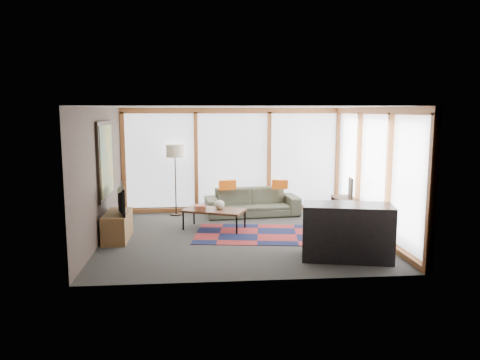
{
  "coord_description": "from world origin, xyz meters",
  "views": [
    {
      "loc": [
        -0.85,
        -9.18,
        2.53
      ],
      "look_at": [
        0.0,
        0.4,
        1.1
      ],
      "focal_mm": 35.0,
      "sensor_mm": 36.0,
      "label": 1
    }
  ],
  "objects": [
    {
      "name": "pillow_right",
      "position": [
        1.1,
        1.86,
        0.76
      ],
      "size": [
        0.41,
        0.18,
        0.22
      ],
      "primitive_type": "cube",
      "rotation": [
        0.0,
        0.0,
        -0.17
      ],
      "color": "#DE5C10",
      "rests_on": "sofa"
    },
    {
      "name": "bookshelf",
      "position": [
        2.43,
        0.16,
        0.29
      ],
      "size": [
        0.43,
        2.34,
        0.59
      ],
      "primitive_type": null,
      "color": "#382612",
      "rests_on": "ground"
    },
    {
      "name": "pillow_left",
      "position": [
        -0.17,
        1.85,
        0.77
      ],
      "size": [
        0.42,
        0.22,
        0.22
      ],
      "primitive_type": "cube",
      "rotation": [
        0.0,
        0.0,
        0.25
      ],
      "color": "#DE5C10",
      "rests_on": "sofa"
    },
    {
      "name": "television",
      "position": [
        -2.43,
        -0.06,
        0.81
      ],
      "size": [
        0.29,
        0.93,
        0.53
      ],
      "primitive_type": "imported",
      "rotation": [
        0.0,
        0.0,
        1.76
      ],
      "color": "black",
      "rests_on": "tv_console"
    },
    {
      "name": "room_envelope",
      "position": [
        0.49,
        0.56,
        1.54
      ],
      "size": [
        5.52,
        5.02,
        2.62
      ],
      "color": "#423730",
      "rests_on": "ground"
    },
    {
      "name": "shelf_picture",
      "position": [
        2.53,
        0.88,
        0.81
      ],
      "size": [
        0.09,
        0.34,
        0.45
      ],
      "primitive_type": "cube",
      "rotation": [
        0.0,
        0.0,
        -0.13
      ],
      "color": "black",
      "rests_on": "bookshelf"
    },
    {
      "name": "tv_console",
      "position": [
        -2.47,
        -0.01,
        0.27
      ],
      "size": [
        0.45,
        1.09,
        0.55
      ],
      "primitive_type": "cube",
      "color": "brown",
      "rests_on": "ground"
    },
    {
      "name": "bowl_b",
      "position": [
        2.38,
        -0.06,
        0.63
      ],
      "size": [
        0.19,
        0.19,
        0.09
      ],
      "primitive_type": "ellipsoid",
      "rotation": [
        0.0,
        0.0,
        -0.1
      ],
      "color": "black",
      "rests_on": "bookshelf"
    },
    {
      "name": "book_stack",
      "position": [
        -0.84,
        0.7,
        0.47
      ],
      "size": [
        0.25,
        0.3,
        0.09
      ],
      "primitive_type": "cube",
      "rotation": [
        0.0,
        0.0,
        0.12
      ],
      "color": "brown",
      "rests_on": "coffee_table"
    },
    {
      "name": "vase",
      "position": [
        -0.42,
        0.7,
        0.52
      ],
      "size": [
        0.25,
        0.25,
        0.19
      ],
      "primitive_type": "ellipsoid",
      "rotation": [
        0.0,
        0.0,
        -0.12
      ],
      "color": "beige",
      "rests_on": "coffee_table"
    },
    {
      "name": "ground",
      "position": [
        0.0,
        0.0,
        0.0
      ],
      "size": [
        5.5,
        5.5,
        0.0
      ],
      "primitive_type": "plane",
      "color": "#2A2927",
      "rests_on": "ground"
    },
    {
      "name": "rug",
      "position": [
        0.34,
        0.12,
        0.01
      ],
      "size": [
        2.75,
        1.98,
        0.01
      ],
      "primitive_type": "cube",
      "rotation": [
        0.0,
        0.0,
        -0.14
      ],
      "color": "maroon",
      "rests_on": "ground"
    },
    {
      "name": "bar_counter",
      "position": [
        1.66,
        -1.59,
        0.48
      ],
      "size": [
        1.62,
        1.02,
        0.95
      ],
      "primitive_type": "cube",
      "rotation": [
        0.0,
        0.0,
        -0.22
      ],
      "color": "black",
      "rests_on": "ground"
    },
    {
      "name": "sofa",
      "position": [
        0.43,
        1.9,
        0.33
      ],
      "size": [
        2.32,
        1.1,
        0.66
      ],
      "primitive_type": "imported",
      "rotation": [
        0.0,
        0.0,
        0.1
      ],
      "color": "#3D4132",
      "rests_on": "ground"
    },
    {
      "name": "floor_lamp",
      "position": [
        -1.42,
        2.12,
        0.86
      ],
      "size": [
        0.43,
        0.43,
        1.72
      ],
      "primitive_type": null,
      "color": "#2F2117",
      "rests_on": "ground"
    },
    {
      "name": "coffee_table",
      "position": [
        -0.53,
        0.66,
        0.21
      ],
      "size": [
        1.43,
        1.1,
        0.43
      ],
      "primitive_type": null,
      "rotation": [
        0.0,
        0.0,
        -0.41
      ],
      "color": "#382612",
      "rests_on": "ground"
    },
    {
      "name": "bowl_a",
      "position": [
        2.46,
        -0.42,
        0.64
      ],
      "size": [
        0.24,
        0.24,
        0.1
      ],
      "primitive_type": "ellipsoid",
      "rotation": [
        0.0,
        0.0,
        -0.19
      ],
      "color": "black",
      "rests_on": "bookshelf"
    }
  ]
}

